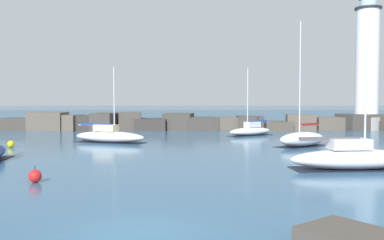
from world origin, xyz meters
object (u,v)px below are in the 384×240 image
(sailboat_moored_1, at_px, (109,136))
(mooring_buoy_orange_near, at_px, (35,176))
(sailboat_moored_0, at_px, (251,130))
(sailboat_moored_4, at_px, (302,139))
(lighthouse, at_px, (367,69))
(mooring_buoy_far_side, at_px, (11,144))
(sailboat_moored_3, at_px, (354,158))

(sailboat_moored_1, distance_m, mooring_buoy_orange_near, 20.25)
(sailboat_moored_0, bearing_deg, sailboat_moored_4, -76.24)
(lighthouse, relative_size, sailboat_moored_0, 2.42)
(sailboat_moored_0, xyz_separation_m, sailboat_moored_4, (2.88, -11.77, 0.11))
(sailboat_moored_1, xyz_separation_m, mooring_buoy_far_side, (-7.79, -4.28, -0.33))
(mooring_buoy_far_side, bearing_deg, mooring_buoy_orange_near, -64.09)
(sailboat_moored_1, height_order, sailboat_moored_3, sailboat_moored_3)
(sailboat_moored_3, bearing_deg, mooring_buoy_orange_near, -167.33)
(sailboat_moored_0, xyz_separation_m, mooring_buoy_far_side, (-22.85, -12.39, -0.28))
(sailboat_moored_0, relative_size, sailboat_moored_4, 0.70)
(sailboat_moored_1, height_order, mooring_buoy_far_side, sailboat_moored_1)
(lighthouse, relative_size, mooring_buoy_far_side, 23.50)
(lighthouse, distance_m, mooring_buoy_far_side, 46.39)
(sailboat_moored_0, xyz_separation_m, mooring_buoy_orange_near, (-15.10, -28.35, -0.25))
(lighthouse, height_order, sailboat_moored_1, lighthouse)
(sailboat_moored_4, xyz_separation_m, mooring_buoy_orange_near, (-17.98, -16.59, -0.36))
(sailboat_moored_4, distance_m, mooring_buoy_far_side, 25.74)
(sailboat_moored_4, distance_m, mooring_buoy_orange_near, 24.46)
(sailboat_moored_1, bearing_deg, sailboat_moored_3, -42.63)
(mooring_buoy_orange_near, bearing_deg, mooring_buoy_far_side, 115.91)
(sailboat_moored_3, bearing_deg, mooring_buoy_far_side, 154.78)
(sailboat_moored_1, distance_m, sailboat_moored_4, 18.31)
(sailboat_moored_1, distance_m, sailboat_moored_3, 24.02)
(sailboat_moored_4, bearing_deg, lighthouse, 55.17)
(mooring_buoy_orange_near, bearing_deg, sailboat_moored_4, 42.70)
(sailboat_moored_0, height_order, sailboat_moored_1, sailboat_moored_0)
(sailboat_moored_3, xyz_separation_m, mooring_buoy_orange_near, (-17.70, -3.98, -0.36))
(sailboat_moored_4, bearing_deg, mooring_buoy_far_side, -178.62)
(sailboat_moored_0, bearing_deg, mooring_buoy_far_side, -151.54)
(lighthouse, distance_m, sailboat_moored_4, 26.62)
(sailboat_moored_0, relative_size, sailboat_moored_3, 0.96)
(sailboat_moored_1, xyz_separation_m, mooring_buoy_orange_near, (-0.03, -20.24, -0.31))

